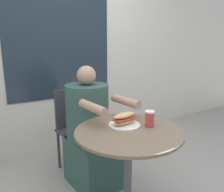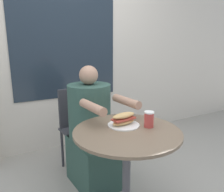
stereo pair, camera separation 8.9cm
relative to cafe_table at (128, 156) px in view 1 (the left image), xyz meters
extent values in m
cube|color=beige|center=(0.00, 1.56, 0.85)|extent=(8.00, 0.08, 2.80)
cube|color=#1E2833|center=(0.06, 1.52, 0.85)|extent=(1.32, 0.01, 1.47)
cylinder|color=brown|center=(0.00, 0.00, 0.19)|extent=(0.75, 0.75, 0.02)
cylinder|color=#515156|center=(0.00, 0.00, -0.18)|extent=(0.06, 0.06, 0.70)
cube|color=#333338|center=(-0.02, 0.85, -0.11)|extent=(0.41, 0.41, 0.02)
cube|color=#333338|center=(-0.03, 1.02, 0.11)|extent=(0.35, 0.06, 0.42)
cylinder|color=#333338|center=(0.16, 0.69, -0.33)|extent=(0.03, 0.03, 0.43)
cylinder|color=#333338|center=(-0.17, 0.67, -0.33)|extent=(0.03, 0.03, 0.43)
cylinder|color=#333338|center=(0.13, 1.02, -0.33)|extent=(0.03, 0.03, 0.43)
cylinder|color=#333338|center=(-0.20, 1.00, -0.33)|extent=(0.03, 0.03, 0.43)
cube|color=#2D4C42|center=(-0.01, 0.55, -0.32)|extent=(0.42, 0.53, 0.45)
cylinder|color=#2D4C42|center=(-0.02, 0.63, 0.16)|extent=(0.40, 0.40, 0.52)
sphere|color=tan|center=(-0.02, 0.63, 0.51)|extent=(0.17, 0.17, 0.17)
cylinder|color=tan|center=(0.17, 0.28, 0.32)|extent=(0.09, 0.32, 0.07)
cylinder|color=tan|center=(-0.15, 0.26, 0.32)|extent=(0.09, 0.32, 0.07)
cylinder|color=white|center=(0.03, 0.09, 0.20)|extent=(0.23, 0.23, 0.01)
ellipsoid|color=tan|center=(0.03, 0.09, 0.22)|extent=(0.20, 0.10, 0.04)
cube|color=#B74233|center=(0.03, 0.09, 0.25)|extent=(0.19, 0.10, 0.01)
ellipsoid|color=tan|center=(0.03, 0.09, 0.27)|extent=(0.20, 0.10, 0.04)
cylinder|color=#B73D38|center=(0.17, -0.02, 0.25)|extent=(0.07, 0.07, 0.11)
cylinder|color=white|center=(0.17, -0.02, 0.31)|extent=(0.07, 0.07, 0.01)
camera|label=1|loc=(-0.85, -1.15, 0.77)|focal=35.00mm
camera|label=2|loc=(-0.77, -1.20, 0.77)|focal=35.00mm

